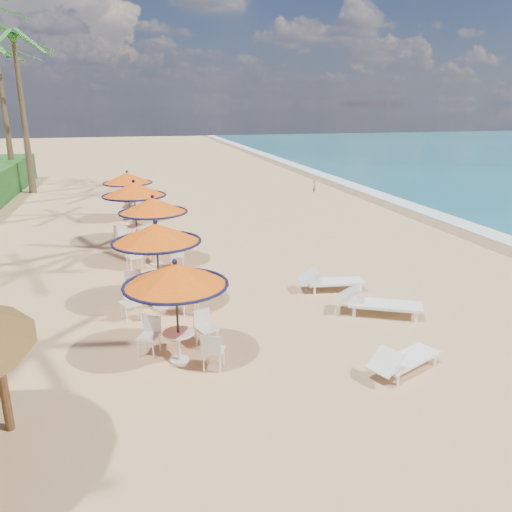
{
  "coord_description": "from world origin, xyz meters",
  "views": [
    {
      "loc": [
        -5.47,
        -9.4,
        5.28
      ],
      "look_at": [
        -2.12,
        3.56,
        1.2
      ],
      "focal_mm": 35.0,
      "sensor_mm": 36.0,
      "label": 1
    }
  ],
  "objects_px": {
    "station_4": "(129,184)",
    "station_0": "(178,287)",
    "station_2": "(153,214)",
    "station_1": "(155,245)",
    "lounger_near": "(402,359)",
    "lounger_mid": "(376,302)",
    "station_3": "(133,197)",
    "lounger_far": "(329,280)"
  },
  "relations": [
    {
      "from": "station_4",
      "to": "station_0",
      "type": "bearing_deg",
      "value": -86.77
    },
    {
      "from": "station_2",
      "to": "station_4",
      "type": "distance_m",
      "value": 7.16
    },
    {
      "from": "station_1",
      "to": "lounger_near",
      "type": "xyz_separation_m",
      "value": [
        4.59,
        -4.68,
        -1.49
      ]
    },
    {
      "from": "station_4",
      "to": "lounger_mid",
      "type": "relative_size",
      "value": 1.06
    },
    {
      "from": "lounger_mid",
      "to": "station_2",
      "type": "bearing_deg",
      "value": 159.29
    },
    {
      "from": "station_0",
      "to": "lounger_mid",
      "type": "bearing_deg",
      "value": 12.38
    },
    {
      "from": "station_1",
      "to": "station_4",
      "type": "bearing_deg",
      "value": 92.73
    },
    {
      "from": "station_4",
      "to": "lounger_near",
      "type": "bearing_deg",
      "value": -72.04
    },
    {
      "from": "station_1",
      "to": "station_3",
      "type": "height_order",
      "value": "station_3"
    },
    {
      "from": "station_0",
      "to": "lounger_mid",
      "type": "distance_m",
      "value": 5.47
    },
    {
      "from": "station_1",
      "to": "station_4",
      "type": "height_order",
      "value": "station_1"
    },
    {
      "from": "lounger_near",
      "to": "lounger_mid",
      "type": "relative_size",
      "value": 0.83
    },
    {
      "from": "station_2",
      "to": "station_3",
      "type": "height_order",
      "value": "station_3"
    },
    {
      "from": "station_3",
      "to": "lounger_mid",
      "type": "height_order",
      "value": "station_3"
    },
    {
      "from": "station_3",
      "to": "station_1",
      "type": "bearing_deg",
      "value": -86.33
    },
    {
      "from": "lounger_mid",
      "to": "station_3",
      "type": "bearing_deg",
      "value": 151.43
    },
    {
      "from": "station_1",
      "to": "station_4",
      "type": "relative_size",
      "value": 1.03
    },
    {
      "from": "station_4",
      "to": "lounger_far",
      "type": "bearing_deg",
      "value": -63.58
    },
    {
      "from": "station_2",
      "to": "lounger_far",
      "type": "bearing_deg",
      "value": -39.2
    },
    {
      "from": "station_1",
      "to": "lounger_far",
      "type": "relative_size",
      "value": 1.22
    },
    {
      "from": "station_2",
      "to": "lounger_mid",
      "type": "relative_size",
      "value": 1.08
    },
    {
      "from": "station_2",
      "to": "lounger_near",
      "type": "xyz_separation_m",
      "value": [
        4.41,
        -8.66,
        -1.46
      ]
    },
    {
      "from": "station_1",
      "to": "lounger_mid",
      "type": "bearing_deg",
      "value": -18.84
    },
    {
      "from": "station_3",
      "to": "lounger_far",
      "type": "xyz_separation_m",
      "value": [
        5.38,
        -6.7,
        -1.54
      ]
    },
    {
      "from": "station_4",
      "to": "lounger_near",
      "type": "distance_m",
      "value": 16.65
    },
    {
      "from": "station_0",
      "to": "lounger_mid",
      "type": "height_order",
      "value": "station_0"
    },
    {
      "from": "station_3",
      "to": "lounger_mid",
      "type": "distance_m",
      "value": 10.57
    },
    {
      "from": "station_3",
      "to": "station_4",
      "type": "relative_size",
      "value": 1.08
    },
    {
      "from": "lounger_near",
      "to": "station_0",
      "type": "bearing_deg",
      "value": 135.09
    },
    {
      "from": "lounger_mid",
      "to": "station_1",
      "type": "bearing_deg",
      "value": -171.67
    },
    {
      "from": "station_0",
      "to": "lounger_near",
      "type": "relative_size",
      "value": 1.22
    },
    {
      "from": "station_3",
      "to": "lounger_far",
      "type": "distance_m",
      "value": 8.73
    },
    {
      "from": "station_2",
      "to": "lounger_mid",
      "type": "height_order",
      "value": "station_2"
    },
    {
      "from": "station_0",
      "to": "lounger_near",
      "type": "height_order",
      "value": "station_0"
    },
    {
      "from": "station_1",
      "to": "station_2",
      "type": "relative_size",
      "value": 1.01
    },
    {
      "from": "station_0",
      "to": "station_4",
      "type": "distance_m",
      "value": 14.13
    },
    {
      "from": "station_3",
      "to": "lounger_mid",
      "type": "relative_size",
      "value": 1.14
    },
    {
      "from": "lounger_mid",
      "to": "lounger_far",
      "type": "height_order",
      "value": "lounger_mid"
    },
    {
      "from": "lounger_near",
      "to": "station_3",
      "type": "bearing_deg",
      "value": 89.95
    },
    {
      "from": "station_2",
      "to": "lounger_near",
      "type": "distance_m",
      "value": 9.83
    },
    {
      "from": "lounger_mid",
      "to": "lounger_far",
      "type": "relative_size",
      "value": 1.12
    },
    {
      "from": "station_4",
      "to": "lounger_far",
      "type": "relative_size",
      "value": 1.19
    }
  ]
}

